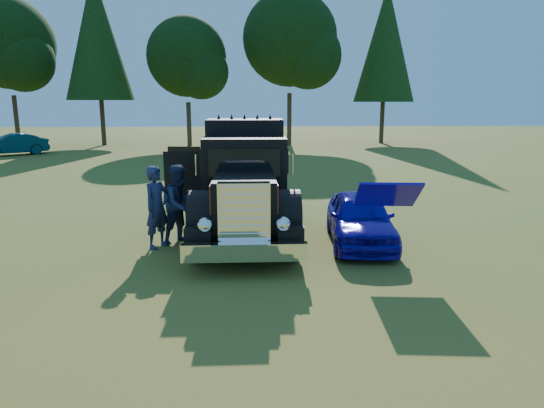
{
  "coord_description": "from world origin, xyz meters",
  "views": [
    {
      "loc": [
        0.68,
        -9.54,
        3.47
      ],
      "look_at": [
        1.23,
        1.7,
        1.08
      ],
      "focal_mm": 32.0,
      "sensor_mm": 36.0,
      "label": 1
    }
  ],
  "objects_px": {
    "spectator_far": "(180,204)",
    "hotrod_coupe": "(360,218)",
    "spectator_near": "(157,207)",
    "distant_teal_car": "(12,144)",
    "diamond_t_truck": "(245,187)"
  },
  "relations": [
    {
      "from": "spectator_near",
      "to": "distant_teal_car",
      "type": "relative_size",
      "value": 0.47
    },
    {
      "from": "diamond_t_truck",
      "to": "spectator_far",
      "type": "distance_m",
      "value": 1.76
    },
    {
      "from": "distant_teal_car",
      "to": "diamond_t_truck",
      "type": "bearing_deg",
      "value": 0.83
    },
    {
      "from": "spectator_near",
      "to": "spectator_far",
      "type": "bearing_deg",
      "value": -18.44
    },
    {
      "from": "diamond_t_truck",
      "to": "hotrod_coupe",
      "type": "distance_m",
      "value": 3.09
    },
    {
      "from": "spectator_near",
      "to": "distant_teal_car",
      "type": "distance_m",
      "value": 25.13
    },
    {
      "from": "diamond_t_truck",
      "to": "spectator_far",
      "type": "xyz_separation_m",
      "value": [
        -1.59,
        -0.69,
        -0.3
      ]
    },
    {
      "from": "diamond_t_truck",
      "to": "distant_teal_car",
      "type": "xyz_separation_m",
      "value": [
        -15.41,
        20.22,
        -0.58
      ]
    },
    {
      "from": "spectator_far",
      "to": "distant_teal_car",
      "type": "distance_m",
      "value": 25.06
    },
    {
      "from": "hotrod_coupe",
      "to": "spectator_near",
      "type": "bearing_deg",
      "value": -178.85
    },
    {
      "from": "hotrod_coupe",
      "to": "distant_teal_car",
      "type": "distance_m",
      "value": 27.99
    },
    {
      "from": "diamond_t_truck",
      "to": "spectator_near",
      "type": "xyz_separation_m",
      "value": [
        -2.1,
        -1.09,
        -0.29
      ]
    },
    {
      "from": "hotrod_coupe",
      "to": "diamond_t_truck",
      "type": "bearing_deg",
      "value": 160.93
    },
    {
      "from": "spectator_far",
      "to": "hotrod_coupe",
      "type": "bearing_deg",
      "value": -49.38
    },
    {
      "from": "spectator_far",
      "to": "distant_teal_car",
      "type": "bearing_deg",
      "value": 77.91
    }
  ]
}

